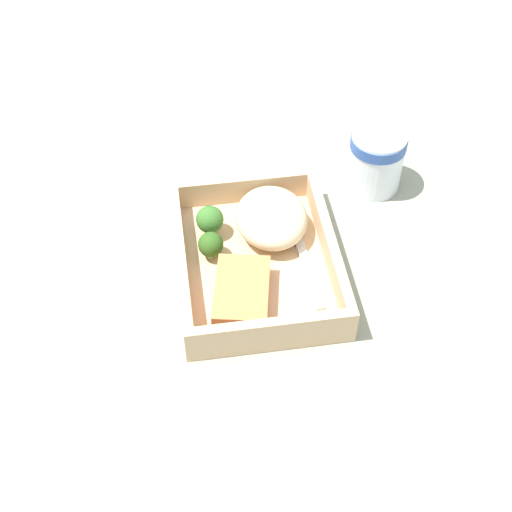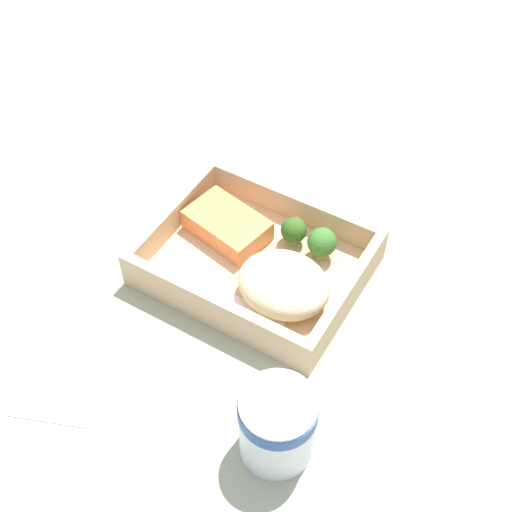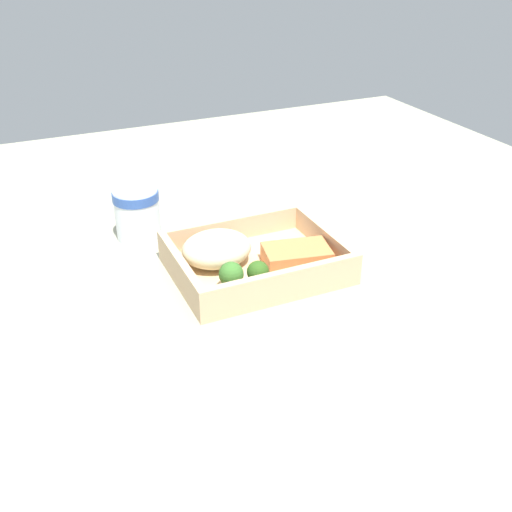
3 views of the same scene
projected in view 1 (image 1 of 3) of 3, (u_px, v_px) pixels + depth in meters
ground_plane at (256, 275)px, 91.43cm from camera, size 160.00×160.00×2.00cm
takeout_tray at (256, 267)px, 90.23cm from camera, size 25.18×19.76×1.20cm
tray_rim at (256, 254)px, 88.36cm from camera, size 25.18×19.76×3.82cm
salmon_fillet at (242, 294)px, 84.73cm from camera, size 11.01×8.22×2.90cm
mashed_potatoes at (272, 218)px, 91.66cm from camera, size 10.80×9.26×5.10cm
broccoli_floret_1 at (210, 220)px, 91.48cm from camera, size 3.58×3.58×4.38cm
broccoli_floret_2 at (211, 245)px, 89.09cm from camera, size 3.23×3.23×3.81cm
fork at (303, 254)px, 90.59cm from camera, size 15.86×2.36×0.44cm
paper_cup at (376, 158)px, 97.70cm from camera, size 7.67×7.67×8.87cm
receipt_slip at (457, 312)px, 86.05cm from camera, size 12.26×14.03×0.24cm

